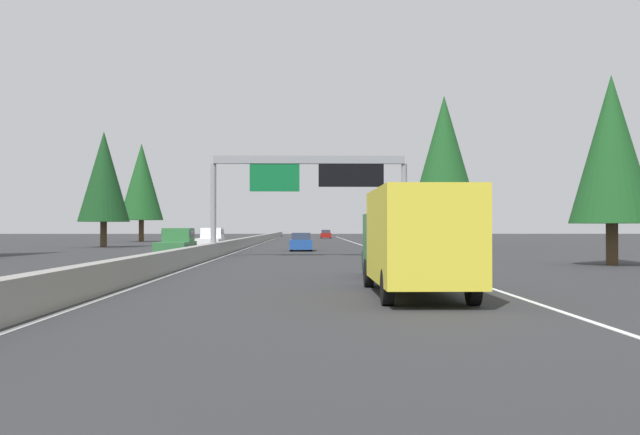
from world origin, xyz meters
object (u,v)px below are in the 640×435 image
at_px(sign_gantry_overhead, 312,177).
at_px(conifer_right_mid, 444,156).
at_px(box_truck_distant_b, 415,238).
at_px(sedan_far_right, 326,234).
at_px(conifer_left_mid, 104,177).
at_px(conifer_left_far, 141,182).
at_px(conifer_right_near, 612,149).
at_px(sedan_far_center, 389,259).
at_px(conifer_right_far, 456,188).
at_px(oncoming_far, 211,239).
at_px(sedan_mid_right, 301,242).
at_px(oncoming_near, 177,242).

bearing_deg(sign_gantry_overhead, conifer_right_mid, -33.26).
distance_m(sign_gantry_overhead, box_truck_distant_b, 28.51).
distance_m(box_truck_distant_b, sedan_far_right, 112.61).
relative_size(conifer_left_mid, conifer_left_far, 0.85).
relative_size(box_truck_distant_b, conifer_right_mid, 0.63).
height_order(sedan_far_right, conifer_right_near, conifer_right_near).
relative_size(sedan_far_center, conifer_left_far, 0.34).
relative_size(sedan_far_right, conifer_right_far, 0.44).
height_order(box_truck_distant_b, conifer_left_mid, conifer_left_mid).
xyz_separation_m(oncoming_far, conifer_right_mid, (-0.94, -20.59, 7.32)).
bearing_deg(conifer_left_far, sedan_mid_right, -151.70).
distance_m(conifer_right_near, conifer_right_far, 44.49).
xyz_separation_m(sedan_far_center, conifer_left_mid, (44.42, 22.73, 6.09)).
relative_size(sedan_far_right, oncoming_near, 0.79).
relative_size(conifer_right_near, conifer_left_far, 0.73).
bearing_deg(conifer_right_near, conifer_right_far, -0.98).
xyz_separation_m(sedan_far_center, sedan_mid_right, (32.96, 3.68, 0.00)).
height_order(sedan_far_center, conifer_right_far, conifer_right_far).
bearing_deg(sign_gantry_overhead, oncoming_far, 25.06).
relative_size(oncoming_near, conifer_left_far, 0.43).
relative_size(oncoming_far, conifer_left_far, 0.43).
distance_m(box_truck_distant_b, conifer_left_mid, 57.56).
bearing_deg(sedan_far_center, oncoming_far, 16.82).
bearing_deg(oncoming_far, box_truck_distant_b, 13.83).
relative_size(oncoming_near, conifer_right_mid, 0.41).
bearing_deg(oncoming_near, conifer_right_mid, 127.60).
height_order(sedan_far_center, conifer_right_mid, conifer_right_mid).
distance_m(sign_gantry_overhead, conifer_right_mid, 21.67).
bearing_deg(conifer_left_far, box_truck_distant_b, -162.82).
xyz_separation_m(sign_gantry_overhead, conifer_right_mid, (17.94, -11.76, 3.04)).
bearing_deg(box_truck_distant_b, sedan_far_right, -0.07).
xyz_separation_m(sedan_far_center, conifer_left_far, (73.09, 25.29, 7.28)).
bearing_deg(sedan_far_center, conifer_right_far, -13.64).
distance_m(oncoming_far, conifer_right_far, 29.02).
bearing_deg(conifer_right_near, conifer_right_mid, 6.42).
distance_m(sedan_far_center, sedan_far_right, 104.33).
height_order(conifer_right_far, conifer_left_mid, conifer_left_mid).
distance_m(sign_gantry_overhead, conifer_right_near, 18.74).
relative_size(sedan_mid_right, oncoming_near, 0.79).
bearing_deg(box_truck_distant_b, conifer_left_far, 17.18).
height_order(conifer_right_mid, conifer_right_far, conifer_right_mid).
bearing_deg(conifer_left_mid, sedan_mid_right, -121.04).
xyz_separation_m(oncoming_far, conifer_left_mid, (5.66, 11.01, 5.86)).
bearing_deg(conifer_left_far, conifer_right_mid, -135.91).
xyz_separation_m(box_truck_distant_b, conifer_right_mid, (46.09, -9.01, 6.62)).
bearing_deg(conifer_right_near, conifer_left_mid, 44.33).
bearing_deg(conifer_right_far, conifer_left_mid, 103.84).
height_order(box_truck_distant_b, conifer_right_near, conifer_right_near).
xyz_separation_m(box_truck_distant_b, oncoming_near, (30.09, 11.76, -0.70)).
height_order(sign_gantry_overhead, sedan_far_right, sign_gantry_overhead).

